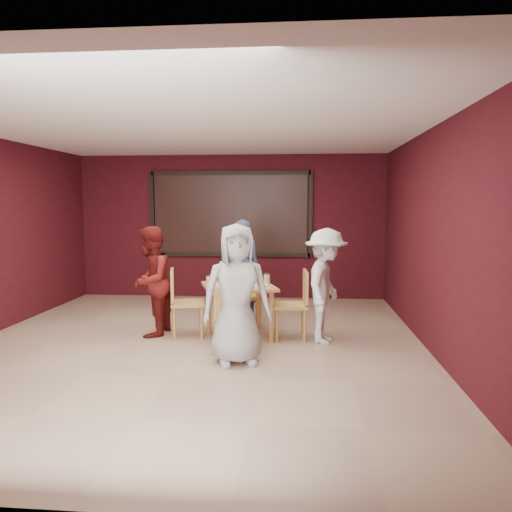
# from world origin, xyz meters

# --- Properties ---
(floor) EXTENTS (7.00, 7.00, 0.00)m
(floor) POSITION_xyz_m (0.00, 0.00, 0.00)
(floor) COLOR tan
(floor) RESTS_ON ground
(window_blinds) EXTENTS (3.00, 0.02, 1.50)m
(window_blinds) POSITION_xyz_m (0.00, 3.45, 1.65)
(window_blinds) COLOR black
(dining_table) EXTENTS (1.17, 1.17, 0.89)m
(dining_table) POSITION_xyz_m (0.53, 0.52, 0.65)
(dining_table) COLOR tan
(dining_table) RESTS_ON floor
(chair_front) EXTENTS (0.48, 0.48, 0.84)m
(chair_front) POSITION_xyz_m (0.53, -0.31, 0.48)
(chair_front) COLOR tan
(chair_front) RESTS_ON floor
(chair_back) EXTENTS (0.52, 0.52, 0.90)m
(chair_back) POSITION_xyz_m (0.55, 1.24, 0.51)
(chair_back) COLOR tan
(chair_back) RESTS_ON floor
(chair_left) EXTENTS (0.56, 0.56, 0.95)m
(chair_left) POSITION_xyz_m (-0.27, 0.49, 0.54)
(chair_left) COLOR tan
(chair_left) RESTS_ON floor
(chair_right) EXTENTS (0.49, 0.49, 0.95)m
(chair_right) POSITION_xyz_m (1.32, 0.49, 0.54)
(chair_right) COLOR tan
(chair_right) RESTS_ON floor
(diner_front) EXTENTS (0.92, 0.74, 1.63)m
(diner_front) POSITION_xyz_m (0.65, -0.62, 0.81)
(diner_front) COLOR #ABABAB
(diner_front) RESTS_ON floor
(diner_back) EXTENTS (0.60, 0.40, 1.61)m
(diner_back) POSITION_xyz_m (0.45, 1.60, 0.80)
(diner_back) COLOR #32375A
(diner_back) RESTS_ON floor
(diner_left) EXTENTS (0.63, 0.79, 1.54)m
(diner_left) POSITION_xyz_m (-0.71, 0.52, 0.77)
(diner_left) COLOR #601312
(diner_left) RESTS_ON floor
(diner_right) EXTENTS (0.79, 1.10, 1.53)m
(diner_right) POSITION_xyz_m (1.72, 0.38, 0.76)
(diner_right) COLOR silver
(diner_right) RESTS_ON floor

